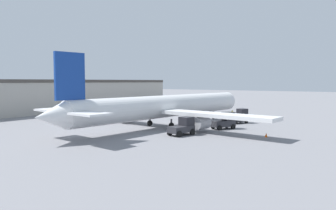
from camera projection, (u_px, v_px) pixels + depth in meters
ground_plane at (168, 126)px, 52.77m from camera, size 400.00×400.00×0.00m
terminal_building at (30, 96)px, 74.89m from camera, size 83.09×13.91×7.60m
airplane at (164, 107)px, 51.80m from camera, size 43.85×37.89×10.63m
ground_crew_worker at (232, 114)px, 63.10m from camera, size 0.36×0.36×1.66m
baggage_tug at (183, 127)px, 43.80m from camera, size 3.85×2.66×2.41m
belt_loader_truck at (225, 121)px, 49.45m from camera, size 3.89×3.23×2.54m
pushback_tug at (239, 117)px, 56.20m from camera, size 3.80×2.82×2.48m
safety_cone_near at (266, 135)px, 42.20m from camera, size 0.36×0.36×0.55m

